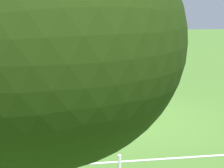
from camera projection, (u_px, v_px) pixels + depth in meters
ground_plane at (128, 119)px, 10.36m from camera, size 60.00×60.00×0.00m
person at (144, 95)px, 10.32m from camera, size 0.55×0.66×1.29m
dog at (73, 85)px, 9.13m from camera, size 0.97×0.48×0.46m
frisbee_flying at (82, 70)px, 9.12m from camera, size 0.37×0.38×0.12m
frisbee_held at (138, 101)px, 10.02m from camera, size 0.25×0.25×0.09m
tree_far_left at (43, 50)px, 2.90m from camera, size 2.32×2.32×4.09m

